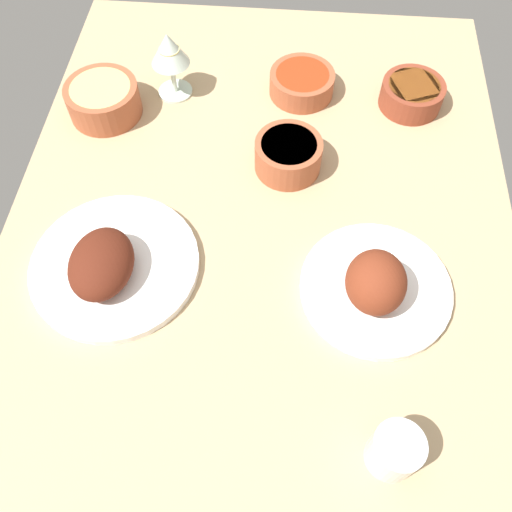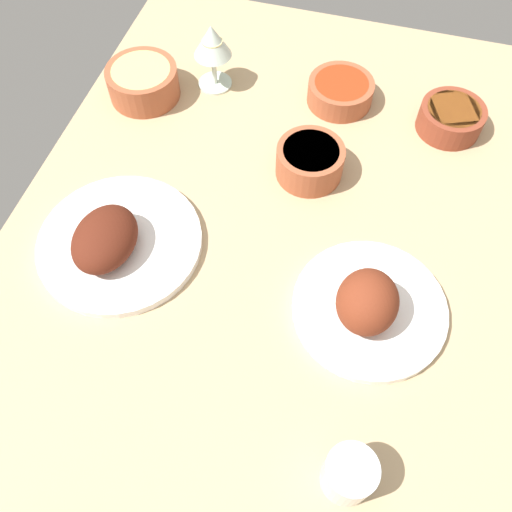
{
  "view_description": "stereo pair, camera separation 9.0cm",
  "coord_description": "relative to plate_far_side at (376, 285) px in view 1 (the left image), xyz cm",
  "views": [
    {
      "loc": [
        -46.9,
        -3.94,
        82.88
      ],
      "look_at": [
        0.0,
        0.0,
        6.0
      ],
      "focal_mm": 38.07,
      "sensor_mm": 36.0,
      "label": 1
    },
    {
      "loc": [
        -45.3,
        -12.8,
        82.88
      ],
      "look_at": [
        0.0,
        0.0,
        6.0
      ],
      "focal_mm": 38.07,
      "sensor_mm": 36.0,
      "label": 2
    }
  ],
  "objects": [
    {
      "name": "plate_center_main",
      "position": [
        0.73,
        43.2,
        -0.82
      ],
      "size": [
        28.15,
        28.15,
        7.99
      ],
      "color": "white",
      "rests_on": "dining_table"
    },
    {
      "name": "bowl_pasta",
      "position": [
        37.55,
        52.6,
        0.25
      ],
      "size": [
        14.41,
        14.41,
        6.47
      ],
      "color": "#A35133",
      "rests_on": "dining_table"
    },
    {
      "name": "wine_glass",
      "position": [
        44.58,
        39.66,
        6.68
      ],
      "size": [
        7.6,
        7.6,
        14.0
      ],
      "color": "silver",
      "rests_on": "dining_table"
    },
    {
      "name": "bowl_soup",
      "position": [
        44.95,
        -8.75,
        -0.4
      ],
      "size": [
        12.56,
        12.56,
        5.2
      ],
      "color": "brown",
      "rests_on": "dining_table"
    },
    {
      "name": "bowl_potatoes",
      "position": [
        26.23,
        15.25,
        0.11
      ],
      "size": [
        12.45,
        12.45,
        6.2
      ],
      "color": "#A35133",
      "rests_on": "dining_table"
    },
    {
      "name": "plate_far_side",
      "position": [
        0.0,
        0.0,
        0.0
      ],
      "size": [
        24.65,
        24.65,
        10.41
      ],
      "color": "white",
      "rests_on": "dining_table"
    },
    {
      "name": "bowl_sauce",
      "position": [
        46.67,
        13.5,
        -0.6
      ],
      "size": [
        13.25,
        13.25,
        4.82
      ],
      "color": "#A35133",
      "rests_on": "dining_table"
    },
    {
      "name": "water_tumbler",
      "position": [
        -25.27,
        -1.61,
        0.57
      ],
      "size": [
        6.94,
        6.94,
        7.63
      ],
      "primitive_type": "cylinder",
      "color": "silver",
      "rests_on": "dining_table"
    },
    {
      "name": "dining_table",
      "position": [
        4.62,
        19.41,
        -5.24
      ],
      "size": [
        140.0,
        90.0,
        4.0
      ],
      "primitive_type": "cube",
      "color": "tan",
      "rests_on": "ground"
    }
  ]
}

